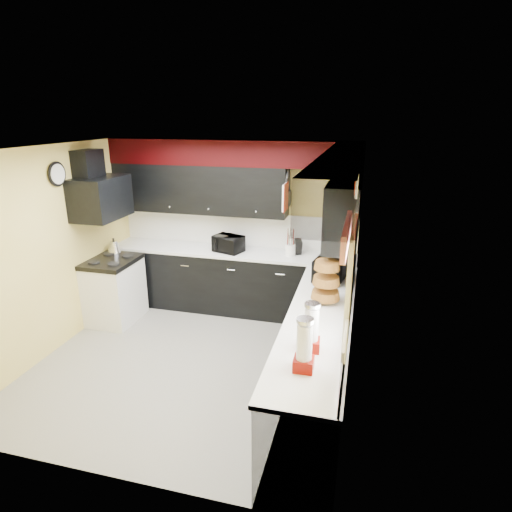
{
  "coord_description": "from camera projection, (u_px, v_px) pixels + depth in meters",
  "views": [
    {
      "loc": [
        1.85,
        -4.17,
        2.85
      ],
      "look_at": [
        0.6,
        0.66,
        1.17
      ],
      "focal_mm": 30.0,
      "sensor_mm": 36.0,
      "label": 1
    }
  ],
  "objects": [
    {
      "name": "wall_right",
      "position": [
        354.0,
        278.0,
        4.35
      ],
      "size": [
        0.06,
        3.6,
        2.5
      ],
      "primitive_type": "cube",
      "color": "#E0C666",
      "rests_on": "ground"
    },
    {
      "name": "counter_right",
      "position": [
        319.0,
        317.0,
        4.25
      ],
      "size": [
        0.64,
        3.02,
        0.04
      ],
      "primitive_type": "cube",
      "color": "white",
      "rests_on": "cab_right"
    },
    {
      "name": "cooktop",
      "position": [
        111.0,
        261.0,
        5.93
      ],
      "size": [
        0.62,
        0.77,
        0.06
      ],
      "primitive_type": "cube",
      "color": "black",
      "rests_on": "stove"
    },
    {
      "name": "soffit_back",
      "position": [
        231.0,
        153.0,
        5.92
      ],
      "size": [
        3.6,
        0.36,
        0.35
      ],
      "primitive_type": "cube",
      "color": "black",
      "rests_on": "wall_back"
    },
    {
      "name": "wall_back",
      "position": [
        236.0,
        225.0,
        6.43
      ],
      "size": [
        3.6,
        0.06,
        2.5
      ],
      "primitive_type": "cube",
      "color": "#E0C666",
      "rests_on": "ground"
    },
    {
      "name": "hood_duct",
      "position": [
        88.0,
        165.0,
        5.56
      ],
      "size": [
        0.24,
        0.4,
        0.4
      ],
      "primitive_type": "cube",
      "color": "black",
      "rests_on": "wall_left"
    },
    {
      "name": "dispenser_a",
      "position": [
        311.0,
        328.0,
        3.56
      ],
      "size": [
        0.16,
        0.16,
        0.41
      ],
      "primitive_type": null,
      "rotation": [
        0.0,
        0.0,
        0.09
      ],
      "color": "#5A100C",
      "rests_on": "counter_right"
    },
    {
      "name": "cut_board",
      "position": [
        285.0,
        197.0,
        5.6
      ],
      "size": [
        0.03,
        0.26,
        0.35
      ],
      "primitive_type": "cube",
      "color": "white",
      "rests_on": "upper_back"
    },
    {
      "name": "valance",
      "position": [
        347.0,
        235.0,
        3.32
      ],
      "size": [
        0.04,
        0.88,
        0.2
      ],
      "primitive_type": "cube",
      "color": "red",
      "rests_on": "wall_right"
    },
    {
      "name": "counter_back",
      "position": [
        231.0,
        252.0,
        6.26
      ],
      "size": [
        3.62,
        0.64,
        0.04
      ],
      "primitive_type": "cube",
      "color": "white",
      "rests_on": "cab_back"
    },
    {
      "name": "upper_back",
      "position": [
        199.0,
        189.0,
        6.21
      ],
      "size": [
        2.6,
        0.35,
        0.7
      ],
      "primitive_type": "cube",
      "color": "black",
      "rests_on": "wall_back"
    },
    {
      "name": "wall_left",
      "position": [
        52.0,
        251.0,
        5.2
      ],
      "size": [
        0.06,
        3.6,
        2.5
      ],
      "primitive_type": "cube",
      "color": "#E0C666",
      "rests_on": "ground"
    },
    {
      "name": "kettle",
      "position": [
        114.0,
        247.0,
        6.2
      ],
      "size": [
        0.24,
        0.24,
        0.17
      ],
      "primitive_type": null,
      "rotation": [
        0.0,
        0.0,
        0.37
      ],
      "color": "#B5B5BA",
      "rests_on": "cooktop"
    },
    {
      "name": "ceiling",
      "position": [
        183.0,
        149.0,
        4.38
      ],
      "size": [
        3.6,
        3.6,
        0.06
      ],
      "primitive_type": "cube",
      "color": "white",
      "rests_on": "wall_back"
    },
    {
      "name": "dispenser_b",
      "position": [
        304.0,
        346.0,
        3.28
      ],
      "size": [
        0.16,
        0.16,
        0.42
      ],
      "primitive_type": null,
      "rotation": [
        0.0,
        0.0,
        0.02
      ],
      "color": "#65040A",
      "rests_on": "counter_right"
    },
    {
      "name": "baskets",
      "position": [
        326.0,
        280.0,
        4.49
      ],
      "size": [
        0.27,
        0.27,
        0.5
      ],
      "primitive_type": null,
      "color": "brown",
      "rests_on": "upper_right"
    },
    {
      "name": "cab_right",
      "position": [
        317.0,
        358.0,
        4.4
      ],
      "size": [
        0.6,
        3.0,
        0.9
      ],
      "primitive_type": "cube",
      "color": "black",
      "rests_on": "ground"
    },
    {
      "name": "window",
      "position": [
        350.0,
        283.0,
        3.43
      ],
      "size": [
        0.03,
        0.86,
        0.96
      ],
      "primitive_type": null,
      "color": "white",
      "rests_on": "wall_right"
    },
    {
      "name": "utensil_crock",
      "position": [
        290.0,
        250.0,
        6.0
      ],
      "size": [
        0.15,
        0.15,
        0.16
      ],
      "primitive_type": "cylinder",
      "rotation": [
        0.0,
        0.0,
        -0.05
      ],
      "color": "white",
      "rests_on": "counter_back"
    },
    {
      "name": "cab_back",
      "position": [
        231.0,
        281.0,
        6.41
      ],
      "size": [
        3.6,
        0.6,
        0.9
      ],
      "primitive_type": "cube",
      "color": "black",
      "rests_on": "ground"
    },
    {
      "name": "pan_mid",
      "position": [
        286.0,
        199.0,
        5.73
      ],
      "size": [
        0.03,
        0.28,
        0.46
      ],
      "primitive_type": null,
      "color": "black",
      "rests_on": "upper_back"
    },
    {
      "name": "upper_right",
      "position": [
        345.0,
        206.0,
        5.04
      ],
      "size": [
        0.35,
        1.8,
        0.7
      ],
      "primitive_type": "cube",
      "color": "black",
      "rests_on": "wall_right"
    },
    {
      "name": "soffit_right",
      "position": [
        341.0,
        173.0,
        3.89
      ],
      "size": [
        0.36,
        3.24,
        0.35
      ],
      "primitive_type": "cube",
      "color": "black",
      "rests_on": "wall_right"
    },
    {
      "name": "deco_plate",
      "position": [
        357.0,
        185.0,
        3.72
      ],
      "size": [
        0.03,
        0.24,
        0.24
      ],
      "primitive_type": null,
      "color": "white",
      "rests_on": "wall_right"
    },
    {
      "name": "pan_low",
      "position": [
        289.0,
        198.0,
        5.98
      ],
      "size": [
        0.03,
        0.24,
        0.42
      ],
      "primitive_type": null,
      "color": "black",
      "rests_on": "upper_back"
    },
    {
      "name": "toaster_oven",
      "position": [
        228.0,
        244.0,
        6.16
      ],
      "size": [
        0.49,
        0.45,
        0.24
      ],
      "primitive_type": "imported",
      "rotation": [
        0.0,
        0.0,
        -0.32
      ],
      "color": "black",
      "rests_on": "counter_back"
    },
    {
      "name": "splash_right",
      "position": [
        352.0,
        284.0,
        4.37
      ],
      "size": [
        0.02,
        3.6,
        0.5
      ],
      "primitive_type": "cube",
      "color": "white",
      "rests_on": "counter_right"
    },
    {
      "name": "clock",
      "position": [
        57.0,
        174.0,
        5.14
      ],
      "size": [
        0.03,
        0.3,
        0.3
      ],
      "primitive_type": null,
      "color": "black",
      "rests_on": "wall_left"
    },
    {
      "name": "splash_back",
      "position": [
        236.0,
        229.0,
        6.44
      ],
      "size": [
        3.6,
        0.02,
        0.5
      ],
      "primitive_type": "cube",
      "color": "white",
      "rests_on": "counter_back"
    },
    {
      "name": "ground",
      "position": [
        194.0,
        361.0,
        5.17
      ],
      "size": [
        3.6,
        3.6,
        0.0
      ],
      "primitive_type": "plane",
      "color": "gray",
      "rests_on": "ground"
    },
    {
      "name": "microwave",
      "position": [
        331.0,
        269.0,
        5.13
      ],
      "size": [
        0.41,
        0.54,
        0.27
      ],
      "primitive_type": "imported",
      "rotation": [
        0.0,
        0.0,
        1.39
      ],
      "color": "black",
      "rests_on": "counter_right"
    },
    {
      "name": "hood",
      "position": [
        101.0,
        198.0,
        5.66
      ],
      "size": [
        0.5,
        0.78,
        0.55
      ],
      "primitive_type": "cube",
      "color": "black",
      "rests_on": "wall_left"
    },
    {
      "name": "stove",
      "position": [
        115.0,
        292.0,
        6.08
      ],
      "size": [
        0.6,
        0.75,
        0.86
      ],
      "primitive_type": "cube",
      "color": "white",
      "rests_on": "ground"
    },
    {
      "name": "pan_top",
      "position": [
        288.0,
        179.0,
        5.77
      ],
      "size": [
        0.03,
        0.22,
        0.4
      ],
      "primitive_type": null,
      "color": "black",
      "rests_on": "upper_back"
    },
    {
      "name": "knife_block",
      "position": [
        298.0,
        247.0,
        6.05
      ],
      "size": [
        0.14,
        0.16,
        0.21
      ],
      "primitive_type": "cube",
      "rotation": [
        0.0,
        0.0,
        0.36
      ],
      "color": "black",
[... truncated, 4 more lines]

